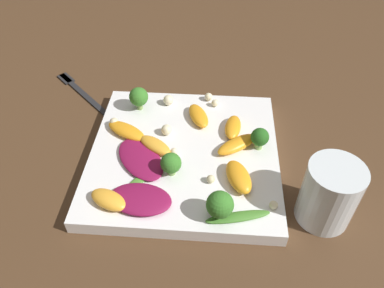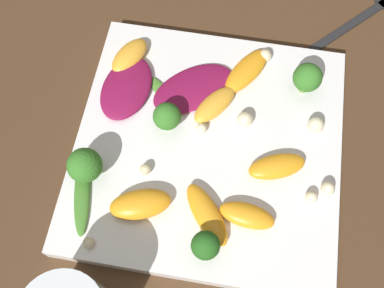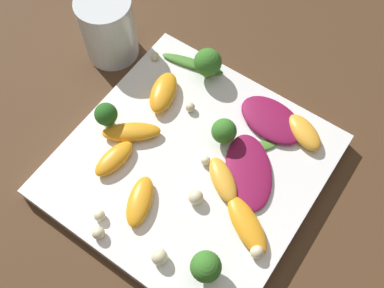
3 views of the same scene
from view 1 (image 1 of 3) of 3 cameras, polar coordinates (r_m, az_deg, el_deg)
The scene contains 27 objects.
ground_plane at distance 0.63m, azimuth -1.15°, elevation -2.46°, with size 2.40×2.40×0.00m, color #4C331E.
plate at distance 0.62m, azimuth -1.16°, elevation -1.72°, with size 0.30×0.30×0.02m.
drinking_glass at distance 0.55m, azimuth 20.18°, elevation -7.15°, with size 0.08×0.08×0.10m.
fork at distance 0.81m, azimuth -17.07°, elevation 8.14°, with size 0.14×0.14×0.01m.
radicchio_leaf_0 at distance 0.54m, azimuth -7.86°, elevation -8.32°, with size 0.10×0.07×0.01m.
radicchio_leaf_1 at distance 0.60m, azimuth -7.84°, elevation -2.26°, with size 0.11×0.12×0.01m.
orange_segment_0 at distance 0.56m, azimuth 7.11°, elevation -4.98°, with size 0.05×0.07×0.02m.
orange_segment_1 at distance 0.61m, azimuth -5.59°, elevation 0.05°, with size 0.07×0.06×0.02m.
orange_segment_2 at distance 0.61m, azimuth 6.84°, elevation -0.06°, with size 0.08×0.07×0.02m.
orange_segment_3 at distance 0.64m, azimuth -9.94°, elevation 1.98°, with size 0.08×0.06×0.02m.
orange_segment_4 at distance 0.64m, azimuth 6.26°, elevation 2.56°, with size 0.03×0.06×0.02m.
orange_segment_5 at distance 0.66m, azimuth 0.98°, elevation 4.33°, with size 0.05×0.07×0.02m.
orange_segment_6 at distance 0.55m, azimuth -12.58°, elevation -8.27°, with size 0.07×0.05×0.02m.
broccoli_floret_0 at distance 0.51m, azimuth 4.27°, elevation -9.26°, with size 0.04×0.04×0.05m.
broccoli_floret_1 at distance 0.61m, azimuth 10.29°, elevation 0.96°, with size 0.03×0.03×0.04m.
broccoli_floret_2 at distance 0.68m, azimuth -8.13°, elevation 7.08°, with size 0.03×0.03×0.04m.
broccoli_floret_3 at distance 0.56m, azimuth -3.22°, elevation -2.99°, with size 0.03×0.03×0.04m.
arugula_sprig_0 at distance 0.53m, azimuth 7.02°, elevation -10.95°, with size 0.09×0.04×0.01m.
arugula_sprig_1 at distance 0.57m, azimuth -6.96°, elevation -4.81°, with size 0.06×0.06×0.00m.
macadamia_nut_0 at distance 0.69m, azimuth 3.55°, elevation 6.26°, with size 0.01×0.01×0.01m.
macadamia_nut_1 at distance 0.54m, azimuth 12.32°, elevation -9.08°, with size 0.01×0.01×0.01m.
macadamia_nut_2 at distance 0.56m, azimuth 2.87°, elevation -5.36°, with size 0.01×0.01×0.01m.
macadamia_nut_3 at distance 0.70m, azimuth -3.64°, elevation 6.70°, with size 0.02×0.02×0.02m.
macadamia_nut_4 at distance 0.66m, azimuth -11.78°, elevation 3.27°, with size 0.02×0.02×0.02m.
macadamia_nut_5 at distance 0.60m, azimuth -2.72°, elevation -1.17°, with size 0.01×0.01×0.01m.
macadamia_nut_6 at distance 0.71m, azimuth 2.54°, elevation 7.20°, with size 0.02×0.02×0.02m.
macadamia_nut_7 at distance 0.63m, azimuth -3.90°, elevation 2.18°, with size 0.02×0.02×0.02m.
Camera 1 is at (-0.04, 0.43, 0.46)m, focal length 35.00 mm.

